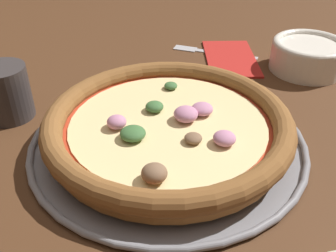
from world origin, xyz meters
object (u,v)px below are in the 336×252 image
drinking_cup (6,92)px  napkin (231,57)px  fork (210,51)px  bowl_far (308,54)px  pizza (168,125)px  pizza_tray (168,141)px

drinking_cup → napkin: bearing=102.6°
drinking_cup → fork: 0.39m
bowl_far → napkin: 0.14m
drinking_cup → fork: size_ratio=0.54×
pizza → drinking_cup: drinking_cup is taller
bowl_far → fork: bowl_far is taller
fork → pizza_tray: bearing=94.2°
bowl_far → drinking_cup: bearing=-89.2°
pizza → bowl_far: bowl_far is taller
drinking_cup → napkin: size_ratio=0.43×
pizza → napkin: pizza is taller
pizza_tray → napkin: pizza_tray is taller
pizza_tray → bowl_far: (-0.14, 0.31, 0.02)m
pizza_tray → pizza: size_ratio=1.13×
drinking_cup → fork: drinking_cup is taller
pizza_tray → fork: (-0.27, 0.17, -0.00)m
pizza → napkin: bearing=139.2°
pizza_tray → fork: bearing=147.8°
bowl_far → napkin: size_ratio=0.71×
bowl_far → napkin: bowl_far is taller
drinking_cup → fork: bearing=109.4°
fork → bowl_far: bearing=174.7°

